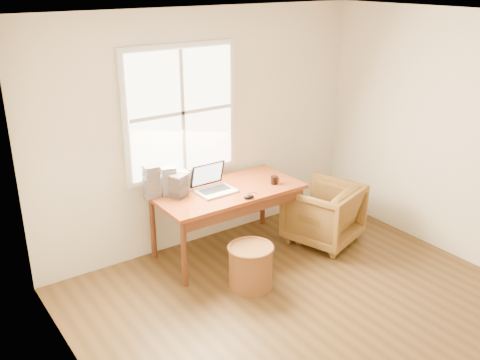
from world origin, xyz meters
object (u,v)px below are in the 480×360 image
object	(u,v)px
laptop	(216,180)
coffee_mug	(274,180)
armchair	(323,213)
desk	(228,191)
wicker_stool	(251,267)
cd_stack_a	(169,180)

from	to	relation	value
laptop	coffee_mug	distance (m)	0.68
armchair	coffee_mug	world-z (taller)	coffee_mug
desk	wicker_stool	world-z (taller)	desk
coffee_mug	wicker_stool	bearing A→B (deg)	-127.53
cd_stack_a	laptop	bearing A→B (deg)	-31.60
armchair	desk	bearing A→B (deg)	-39.37
desk	armchair	distance (m)	1.18
laptop	wicker_stool	bearing A→B (deg)	-95.92
armchair	wicker_stool	xyz separation A→B (m)	(-1.25, -0.31, -0.13)
armchair	wicker_stool	distance (m)	1.29
armchair	coffee_mug	xyz separation A→B (m)	(-0.53, 0.24, 0.45)
armchair	laptop	bearing A→B (deg)	-36.42
armchair	coffee_mug	bearing A→B (deg)	-42.00
armchair	cd_stack_a	xyz separation A→B (m)	(-1.60, 0.66, 0.56)
wicker_stool	laptop	xyz separation A→B (m)	(0.06, 0.71, 0.68)
desk	laptop	size ratio (longest dim) A/B	3.98
laptop	cd_stack_a	xyz separation A→B (m)	(-0.42, 0.26, 0.01)
desk	coffee_mug	size ratio (longest dim) A/B	17.93
desk	armchair	world-z (taller)	desk
coffee_mug	cd_stack_a	size ratio (longest dim) A/B	0.30
armchair	wicker_stool	world-z (taller)	armchair
desk	coffee_mug	xyz separation A→B (m)	(0.50, -0.17, 0.06)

